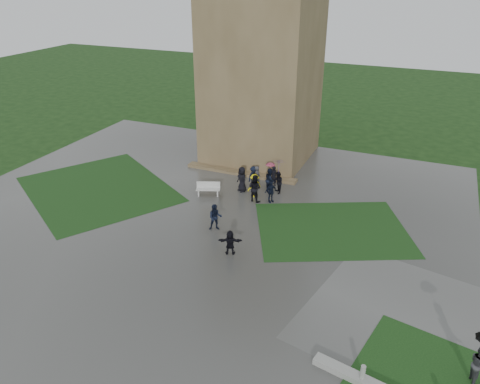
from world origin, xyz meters
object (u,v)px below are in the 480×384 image
at_px(bench, 208,189).
at_px(pedestrian_near, 230,242).
at_px(tower, 263,47).
at_px(pedestrian_mid, 215,217).

xyz_separation_m(bench, pedestrian_near, (4.49, -6.25, 0.23)).
relative_size(tower, pedestrian_mid, 10.66).
bearing_deg(pedestrian_mid, pedestrian_near, -73.64).
bearing_deg(tower, pedestrian_near, -75.66).
bearing_deg(tower, pedestrian_mid, -81.63).
xyz_separation_m(tower, pedestrian_near, (3.83, -14.98, -8.25)).
bearing_deg(bench, tower, 64.45).
height_order(bench, pedestrian_mid, pedestrian_mid).
bearing_deg(pedestrian_mid, tower, 72.22).
height_order(bench, pedestrian_near, pedestrian_near).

